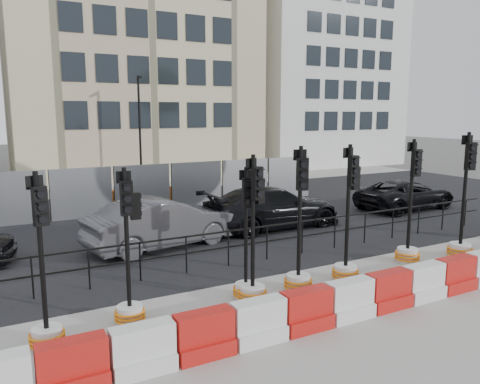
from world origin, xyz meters
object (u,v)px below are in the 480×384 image
car_c (272,208)px  traffic_signal_d (253,269)px  traffic_signal_h (462,233)px  traffic_signal_a (46,314)px

car_c → traffic_signal_d: bearing=143.0°
traffic_signal_h → car_c: bearing=134.2°
traffic_signal_d → car_c: 6.76m
car_c → traffic_signal_a: bearing=122.9°
traffic_signal_d → traffic_signal_h: (6.72, -0.02, -0.03)m
traffic_signal_d → traffic_signal_h: traffic_signal_h is taller
traffic_signal_a → traffic_signal_d: traffic_signal_d is taller
traffic_signal_a → traffic_signal_h: traffic_signal_h is taller
traffic_signal_a → traffic_signal_h: 10.88m
traffic_signal_h → car_c: (-2.80, 5.53, 0.01)m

